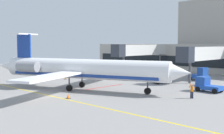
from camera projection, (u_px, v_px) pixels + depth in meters
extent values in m
cube|color=gray|center=(46.00, 96.00, 37.94)|extent=(120.00, 120.00, 0.10)
cube|color=yellow|center=(47.00, 95.00, 38.06)|extent=(108.00, 0.24, 0.01)
cube|color=red|center=(105.00, 87.00, 45.26)|extent=(0.30, 8.00, 0.01)
cube|color=#ADA89E|center=(217.00, 58.00, 70.09)|extent=(67.64, 14.13, 6.57)
cube|color=black|center=(203.00, 62.00, 65.07)|extent=(64.94, 0.12, 2.32)
cube|color=silver|center=(211.00, 53.00, 54.60)|extent=(1.40, 17.27, 2.40)
cube|color=#2D333D|center=(185.00, 55.00, 47.79)|extent=(2.40, 2.00, 2.64)
cylinder|color=#4C4C51|center=(190.00, 72.00, 49.26)|extent=(0.44, 0.44, 3.74)
cube|color=silver|center=(144.00, 50.00, 66.64)|extent=(1.40, 15.73, 2.40)
cube|color=#2D333D|center=(118.00, 51.00, 60.38)|extent=(2.40, 2.00, 2.64)
cylinder|color=#4C4C51|center=(160.00, 63.00, 71.45)|extent=(0.44, 0.44, 4.07)
cylinder|color=#4C4C51|center=(124.00, 66.00, 61.86)|extent=(0.44, 0.44, 4.07)
cylinder|color=white|center=(83.00, 69.00, 42.23)|extent=(24.95, 11.82, 2.86)
cube|color=navy|center=(83.00, 74.00, 42.29)|extent=(22.45, 10.64, 0.52)
cone|color=white|center=(179.00, 73.00, 36.78)|extent=(3.94, 3.74, 2.80)
cone|color=white|center=(8.00, 66.00, 47.78)|extent=(4.34, 3.60, 2.43)
cube|color=white|center=(99.00, 68.00, 49.13)|extent=(6.99, 11.74, 0.28)
cube|color=white|center=(49.00, 77.00, 36.11)|extent=(6.99, 11.74, 0.28)
cylinder|color=gray|center=(46.00, 65.00, 47.51)|extent=(3.77, 2.70, 1.57)
cylinder|color=gray|center=(28.00, 67.00, 43.37)|extent=(3.77, 2.70, 1.57)
cube|color=navy|center=(24.00, 46.00, 46.19)|extent=(2.49, 1.14, 3.74)
cube|color=white|center=(24.00, 34.00, 46.04)|extent=(3.51, 4.99, 0.20)
cylinder|color=#3F3F44|center=(148.00, 85.00, 38.54)|extent=(0.20, 0.20, 1.21)
cylinder|color=black|center=(148.00, 91.00, 38.61)|extent=(0.97, 0.65, 0.90)
cylinder|color=#3F3F44|center=(82.00, 79.00, 44.58)|extent=(0.20, 0.20, 1.21)
cylinder|color=black|center=(82.00, 85.00, 44.65)|extent=(0.97, 0.65, 0.90)
cylinder|color=#3F3F44|center=(69.00, 82.00, 41.18)|extent=(0.20, 0.20, 1.21)
cylinder|color=black|center=(69.00, 88.00, 41.25)|extent=(0.97, 0.65, 0.90)
cube|color=#1E4CB2|center=(198.00, 77.00, 53.08)|extent=(3.43, 2.28, 0.68)
cube|color=#1A4197|center=(203.00, 71.00, 52.29)|extent=(1.51, 1.81, 1.38)
cylinder|color=black|center=(207.00, 79.00, 52.77)|extent=(0.73, 0.38, 0.70)
cylinder|color=black|center=(200.00, 79.00, 51.67)|extent=(0.73, 0.38, 0.70)
cylinder|color=black|center=(196.00, 78.00, 54.55)|extent=(0.73, 0.38, 0.70)
cylinder|color=black|center=(190.00, 78.00, 53.45)|extent=(0.73, 0.38, 0.70)
cube|color=#1E4CB2|center=(209.00, 87.00, 40.63)|extent=(3.74, 2.06, 0.55)
cube|color=#1A4197|center=(203.00, 81.00, 41.31)|extent=(1.55, 1.76, 1.15)
cylinder|color=black|center=(198.00, 89.00, 40.95)|extent=(0.71, 0.32, 0.70)
cylinder|color=black|center=(204.00, 88.00, 42.23)|extent=(0.71, 0.32, 0.70)
cylinder|color=black|center=(215.00, 91.00, 39.09)|extent=(0.71, 0.32, 0.70)
cylinder|color=black|center=(221.00, 90.00, 40.36)|extent=(0.71, 0.32, 0.70)
cube|color=#1E4CB2|center=(161.00, 79.00, 49.06)|extent=(2.76, 3.24, 0.66)
cube|color=#1A4197|center=(157.00, 74.00, 48.78)|extent=(1.76, 1.68, 1.18)
cylinder|color=black|center=(158.00, 82.00, 48.10)|extent=(0.60, 0.75, 0.70)
cylinder|color=black|center=(154.00, 81.00, 49.56)|extent=(0.60, 0.75, 0.70)
cylinder|color=black|center=(169.00, 82.00, 48.63)|extent=(0.60, 0.75, 0.70)
cylinder|color=black|center=(165.00, 81.00, 50.08)|extent=(0.60, 0.75, 0.70)
cylinder|color=white|center=(118.00, 65.00, 73.10)|extent=(4.46, 2.75, 1.97)
sphere|color=white|center=(123.00, 65.00, 71.39)|extent=(1.93, 1.93, 1.93)
sphere|color=white|center=(113.00, 64.00, 74.81)|extent=(1.93, 1.93, 1.93)
cube|color=#59595B|center=(114.00, 69.00, 74.06)|extent=(0.60, 1.77, 0.35)
cube|color=#59595B|center=(122.00, 70.00, 72.33)|extent=(0.60, 1.77, 0.35)
cylinder|color=#191E33|center=(191.00, 95.00, 35.90)|extent=(0.18, 0.18, 0.85)
cylinder|color=#191E33|center=(193.00, 95.00, 35.80)|extent=(0.18, 0.18, 0.85)
cylinder|color=orange|center=(192.00, 89.00, 35.79)|extent=(0.34, 0.34, 0.60)
sphere|color=tan|center=(192.00, 86.00, 35.76)|extent=(0.24, 0.24, 0.24)
cylinder|color=orange|center=(190.00, 86.00, 35.87)|extent=(0.40, 0.18, 0.50)
cylinder|color=#F2590C|center=(190.00, 84.00, 35.85)|extent=(0.06, 0.06, 0.28)
cylinder|color=orange|center=(194.00, 86.00, 35.65)|extent=(0.40, 0.18, 0.50)
cylinder|color=#F2590C|center=(194.00, 85.00, 35.63)|extent=(0.06, 0.06, 0.28)
cone|color=orange|center=(65.00, 78.00, 54.77)|extent=(0.36, 0.36, 0.55)
cube|color=black|center=(65.00, 79.00, 54.79)|extent=(0.47, 0.47, 0.04)
cone|color=orange|center=(68.00, 96.00, 35.76)|extent=(0.36, 0.36, 0.55)
cube|color=black|center=(68.00, 98.00, 35.78)|extent=(0.47, 0.47, 0.04)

